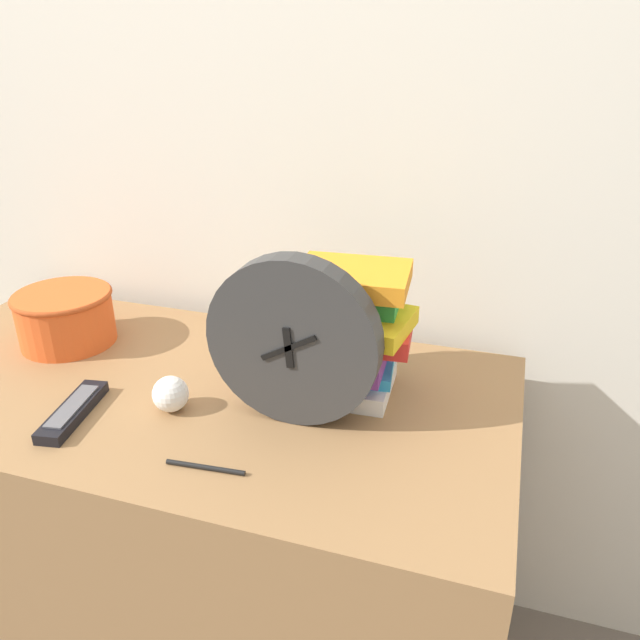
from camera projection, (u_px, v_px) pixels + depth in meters
The scene contains 8 objects.
wall_back at pixel (253, 119), 1.34m from camera, with size 6.00×0.04×2.40m.
desk at pixel (200, 534), 1.36m from camera, with size 1.25×0.63×0.76m.
desk_clock at pixel (293, 342), 1.03m from camera, with size 0.30×0.05×0.30m.
book_stack at pixel (345, 332), 1.14m from camera, with size 0.25×0.19×0.24m.
basket at pixel (65, 316), 1.34m from camera, with size 0.21×0.21×0.12m.
tv_remote at pixel (73, 411), 1.10m from camera, with size 0.08×0.19×0.02m.
crumpled_paper_ball at pixel (171, 394), 1.11m from camera, with size 0.06×0.06×0.06m.
pen at pixel (205, 467), 0.97m from camera, with size 0.13×0.02×0.01m.
Camera 1 is at (0.56, -0.58, 1.38)m, focal length 35.00 mm.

